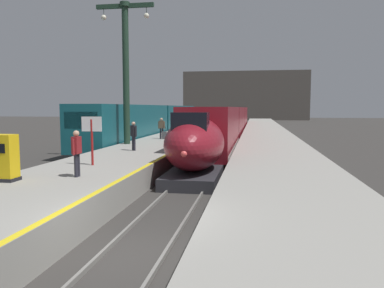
# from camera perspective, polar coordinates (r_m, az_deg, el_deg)

# --- Properties ---
(ground_plane) EXTENTS (260.00, 260.00, 0.00)m
(ground_plane) POSITION_cam_1_polar(r_m,az_deg,el_deg) (9.49, -9.04, -16.59)
(ground_plane) COLOR #33302D
(platform_left) EXTENTS (4.80, 110.00, 1.05)m
(platform_left) POSITION_cam_1_polar(r_m,az_deg,el_deg) (33.92, -2.30, 0.38)
(platform_left) COLOR gray
(platform_left) RESTS_ON ground
(platform_right) EXTENTS (4.80, 110.00, 1.05)m
(platform_right) POSITION_cam_1_polar(r_m,az_deg,el_deg) (33.24, 11.50, 0.17)
(platform_right) COLOR gray
(platform_right) RESTS_ON ground
(platform_left_safety_stripe) EXTENTS (0.20, 107.80, 0.01)m
(platform_left_safety_stripe) POSITION_cam_1_polar(r_m,az_deg,el_deg) (33.49, 1.52, 1.23)
(platform_left_safety_stripe) COLOR yellow
(platform_left_safety_stripe) RESTS_ON platform_left
(rail_main_left) EXTENTS (0.08, 110.00, 0.12)m
(rail_main_left) POSITION_cam_1_polar(r_m,az_deg,el_deg) (36.17, 3.72, -0.04)
(rail_main_left) COLOR slate
(rail_main_left) RESTS_ON ground
(rail_main_right) EXTENTS (0.08, 110.00, 0.12)m
(rail_main_right) POSITION_cam_1_polar(r_m,az_deg,el_deg) (36.06, 6.09, -0.08)
(rail_main_right) COLOR slate
(rail_main_right) RESTS_ON ground
(rail_secondary_left) EXTENTS (0.08, 110.00, 0.12)m
(rail_secondary_left) POSITION_cam_1_polar(r_m,az_deg,el_deg) (37.84, -8.58, 0.15)
(rail_secondary_left) COLOR slate
(rail_secondary_left) RESTS_ON ground
(rail_secondary_right) EXTENTS (0.08, 110.00, 0.12)m
(rail_secondary_right) POSITION_cam_1_polar(r_m,az_deg,el_deg) (37.41, -6.40, 0.12)
(rail_secondary_right) COLOR slate
(rail_secondary_right) RESTS_ON ground
(highspeed_train_main) EXTENTS (2.92, 56.00, 3.60)m
(highspeed_train_main) POSITION_cam_1_polar(r_m,az_deg,el_deg) (42.43, 5.62, 3.34)
(highspeed_train_main) COLOR maroon
(highspeed_train_main) RESTS_ON ground
(regional_train_adjacent) EXTENTS (2.85, 36.60, 3.80)m
(regional_train_adjacent) POSITION_cam_1_polar(r_m,az_deg,el_deg) (42.14, -5.61, 3.55)
(regional_train_adjacent) COLOR #145660
(regional_train_adjacent) RESTS_ON ground
(station_column_mid) EXTENTS (4.00, 0.68, 9.56)m
(station_column_mid) POSITION_cam_1_polar(r_m,az_deg,el_deg) (26.67, -9.98, 12.36)
(station_column_mid) COLOR #1E3828
(station_column_mid) RESTS_ON platform_left
(passenger_near_edge) EXTENTS (0.57, 0.25, 1.69)m
(passenger_near_edge) POSITION_cam_1_polar(r_m,az_deg,el_deg) (30.52, -4.63, 2.65)
(passenger_near_edge) COLOR #23232D
(passenger_near_edge) RESTS_ON platform_left
(passenger_mid_platform) EXTENTS (0.45, 0.42, 1.69)m
(passenger_mid_platform) POSITION_cam_1_polar(r_m,az_deg,el_deg) (22.33, -8.81, 1.55)
(passenger_mid_platform) COLOR #23232D
(passenger_mid_platform) RESTS_ON platform_left
(passenger_far_waiting) EXTENTS (0.23, 0.57, 1.69)m
(passenger_far_waiting) POSITION_cam_1_polar(r_m,az_deg,el_deg) (14.27, -17.03, -0.84)
(passenger_far_waiting) COLOR #23232D
(passenger_far_waiting) RESTS_ON platform_left
(rolling_suitcase) EXTENTS (0.40, 0.22, 0.98)m
(rolling_suitcase) POSITION_cam_1_polar(r_m,az_deg,el_deg) (30.20, -4.20, 1.32)
(rolling_suitcase) COLOR #4C4C51
(rolling_suitcase) RESTS_ON platform_left
(ticket_machine_yellow) EXTENTS (0.76, 0.62, 1.60)m
(ticket_machine_yellow) POSITION_cam_1_polar(r_m,az_deg,el_deg) (14.38, -26.33, -2.12)
(ticket_machine_yellow) COLOR yellow
(ticket_machine_yellow) RESTS_ON platform_left
(departure_info_board) EXTENTS (0.90, 0.10, 2.12)m
(departure_info_board) POSITION_cam_1_polar(r_m,az_deg,el_deg) (16.96, -14.90, 1.94)
(departure_info_board) COLOR maroon
(departure_info_board) RESTS_ON platform_left
(terminus_back_wall) EXTENTS (36.00, 2.00, 14.00)m
(terminus_back_wall) POSITION_cam_1_polar(r_m,az_deg,el_deg) (110.41, 8.03, 7.25)
(terminus_back_wall) COLOR #4C4742
(terminus_back_wall) RESTS_ON ground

